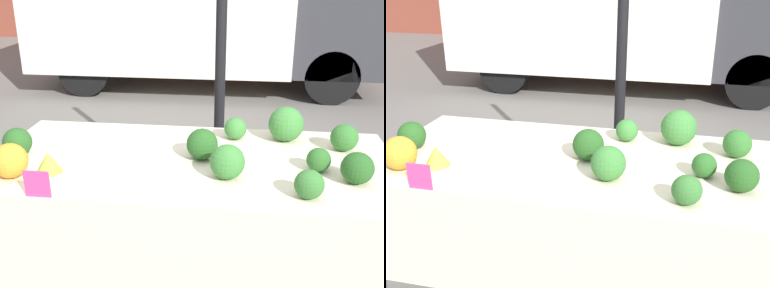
# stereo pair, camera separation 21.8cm
# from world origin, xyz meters

# --- Properties ---
(tent_pole) EXTENTS (0.07, 0.07, 2.31)m
(tent_pole) POSITION_xyz_m (0.08, 0.90, 1.16)
(tent_pole) COLOR black
(tent_pole) RESTS_ON ground_plane
(market_table) EXTENTS (1.99, 0.95, 0.88)m
(market_table) POSITION_xyz_m (0.00, -0.07, 0.77)
(market_table) COLOR beige
(market_table) RESTS_ON ground_plane
(orange_cauliflower) EXTENTS (0.16, 0.16, 0.16)m
(orange_cauliflower) POSITION_xyz_m (-0.78, -0.30, 0.95)
(orange_cauliflower) COLOR orange
(orange_cauliflower) RESTS_ON market_table
(romanesco_head) EXTENTS (0.12, 0.12, 0.10)m
(romanesco_head) POSITION_xyz_m (-0.63, -0.23, 0.92)
(romanesco_head) COLOR #93B238
(romanesco_head) RESTS_ON market_table
(broccoli_head_0) EXTENTS (0.14, 0.14, 0.14)m
(broccoli_head_0) POSITION_xyz_m (-0.87, -0.06, 0.95)
(broccoli_head_0) COLOR #23511E
(broccoli_head_0) RESTS_ON market_table
(broccoli_head_1) EXTENTS (0.19, 0.19, 0.19)m
(broccoli_head_1) POSITION_xyz_m (0.47, 0.31, 0.97)
(broccoli_head_1) COLOR #387533
(broccoli_head_1) RESTS_ON market_table
(broccoli_head_2) EXTENTS (0.14, 0.14, 0.14)m
(broccoli_head_2) POSITION_xyz_m (0.74, -0.17, 0.95)
(broccoli_head_2) COLOR #23511E
(broccoli_head_2) RESTS_ON market_table
(broccoli_head_3) EXTENTS (0.11, 0.11, 0.11)m
(broccoli_head_3) POSITION_xyz_m (0.59, -0.06, 0.93)
(broccoli_head_3) COLOR #285B23
(broccoli_head_3) RESTS_ON market_table
(broccoli_head_4) EXTENTS (0.15, 0.15, 0.15)m
(broccoli_head_4) POSITION_xyz_m (0.05, 0.01, 0.95)
(broccoli_head_4) COLOR #23511E
(broccoli_head_4) RESTS_ON market_table
(broccoli_head_5) EXTENTS (0.14, 0.14, 0.14)m
(broccoli_head_5) POSITION_xyz_m (0.76, 0.21, 0.95)
(broccoli_head_5) COLOR #2D6628
(broccoli_head_5) RESTS_ON market_table
(broccoli_head_6) EXTENTS (0.16, 0.16, 0.16)m
(broccoli_head_6) POSITION_xyz_m (0.18, -0.19, 0.95)
(broccoli_head_6) COLOR #387533
(broccoli_head_6) RESTS_ON market_table
(broccoli_head_7) EXTENTS (0.12, 0.12, 0.12)m
(broccoli_head_7) POSITION_xyz_m (0.52, -0.33, 0.94)
(broccoli_head_7) COLOR #336B2D
(broccoli_head_7) RESTS_ON market_table
(broccoli_head_8) EXTENTS (0.12, 0.12, 0.12)m
(broccoli_head_8) POSITION_xyz_m (0.20, 0.30, 0.94)
(broccoli_head_8) COLOR #387533
(broccoli_head_8) RESTS_ON market_table
(price_sign) EXTENTS (0.11, 0.01, 0.12)m
(price_sign) POSITION_xyz_m (-0.58, -0.46, 0.93)
(price_sign) COLOR #E53D84
(price_sign) RESTS_ON market_table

